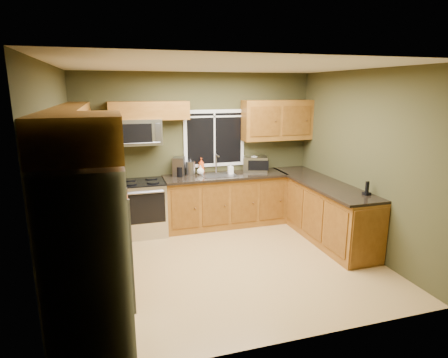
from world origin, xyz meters
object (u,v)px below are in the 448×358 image
refrigerator (89,259)px  soap_bottle_a (201,166)px  microwave (138,132)px  cordless_phone (367,191)px  kettle (190,167)px  paper_towel_roll (254,164)px  soap_bottle_c (200,170)px  toaster_oven (255,164)px  coffee_maker (179,167)px  range (143,208)px  soap_bottle_b (231,169)px

refrigerator → soap_bottle_a: refrigerator is taller
microwave → cordless_phone: 3.67m
cordless_phone → soap_bottle_a: bearing=133.8°
kettle → cordless_phone: (2.16, -1.98, -0.08)m
kettle → soap_bottle_a: kettle is taller
paper_towel_roll → soap_bottle_c: (-1.00, 0.04, -0.06)m
toaster_oven → kettle: 1.20m
toaster_oven → coffee_maker: 1.41m
microwave → paper_towel_roll: (2.05, -0.01, -0.65)m
refrigerator → cordless_phone: 3.84m
range → soap_bottle_c: bearing=9.1°
coffee_maker → kettle: (0.20, 0.01, -0.02)m
soap_bottle_b → cordless_phone: bearing=-51.4°
coffee_maker → kettle: 0.21m
refrigerator → range: (0.69, 2.77, -0.43)m
soap_bottle_c → paper_towel_roll: bearing=-2.4°
microwave → coffee_maker: microwave is taller
paper_towel_roll → soap_bottle_a: bearing=173.8°
toaster_oven → soap_bottle_a: bearing=175.2°
soap_bottle_b → coffee_maker: bearing=171.3°
coffee_maker → soap_bottle_a: coffee_maker is taller
paper_towel_roll → cordless_phone: bearing=-63.0°
microwave → cordless_phone: size_ratio=3.81×
microwave → toaster_oven: (2.08, 0.01, -0.65)m
coffee_maker → soap_bottle_c: coffee_maker is taller
range → kettle: kettle is taller
refrigerator → paper_towel_roll: size_ratio=5.96×
cordless_phone → toaster_oven: bearing=116.1°
refrigerator → microwave: size_ratio=2.37×
toaster_oven → range: bearing=-176.0°
kettle → cordless_phone: kettle is taller
toaster_oven → microwave: bearing=-179.7°
paper_towel_roll → soap_bottle_c: bearing=177.6°
soap_bottle_c → kettle: bearing=175.7°
range → toaster_oven: 2.17m
toaster_oven → kettle: bearing=178.4°
refrigerator → microwave: bearing=76.7°
microwave → refrigerator: bearing=-103.3°
paper_towel_roll → refrigerator: bearing=-133.4°
coffee_maker → cordless_phone: bearing=-39.9°
refrigerator → microwave: (0.69, 2.91, 0.83)m
toaster_oven → soap_bottle_c: 1.03m
soap_bottle_b → cordless_phone: (1.46, -1.83, -0.04)m
paper_towel_roll → kettle: bearing=177.3°
range → toaster_oven: bearing=4.0°
toaster_oven → cordless_phone: bearing=-63.9°
toaster_oven → soap_bottle_c: bearing=178.8°
cordless_phone → microwave: bearing=147.4°
soap_bottle_c → cordless_phone: (1.98, -1.97, -0.02)m
toaster_oven → soap_bottle_b: size_ratio=2.53×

